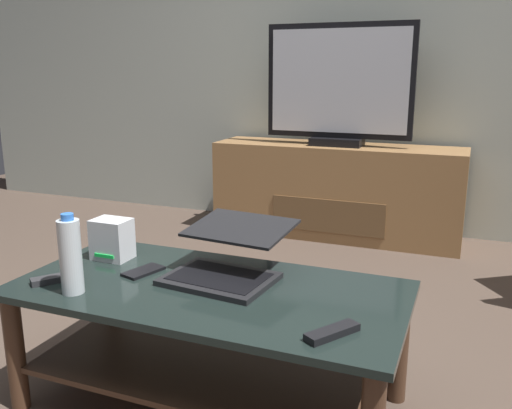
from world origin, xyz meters
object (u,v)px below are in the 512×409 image
water_bottle_near (71,256)px  soundbar_remote (57,278)px  coffee_table (209,324)px  router_box (112,239)px  laptop (228,258)px  cell_phone (143,271)px  media_cabinet (336,191)px  television (339,87)px  tv_remote (332,332)px

water_bottle_near → soundbar_remote: size_ratio=1.57×
water_bottle_near → coffee_table: bearing=28.2°
router_box → soundbar_remote: 0.26m
coffee_table → laptop: (0.02, 0.11, 0.19)m
laptop → cell_phone: 0.30m
laptop → router_box: size_ratio=2.92×
laptop → router_box: bearing=179.8°
coffee_table → cell_phone: cell_phone is taller
laptop → router_box: 0.46m
laptop → soundbar_remote: bearing=-153.3°
coffee_table → media_cabinet: bearing=92.3°
coffee_table → router_box: size_ratio=8.42×
media_cabinet → router_box: size_ratio=10.98×
water_bottle_near → router_box: bearing=104.1°
water_bottle_near → soundbar_remote: bearing=154.1°
laptop → soundbar_remote: size_ratio=2.68×
coffee_table → router_box: 0.50m
laptop → water_bottle_near: bearing=-141.7°
router_box → television: bearing=79.3°
laptop → cell_phone: (-0.28, -0.08, -0.06)m
media_cabinet → laptop: media_cabinet is taller
coffee_table → water_bottle_near: bearing=-151.8°
laptop → water_bottle_near: (-0.39, -0.30, 0.05)m
television → router_box: television is taller
media_cabinet → cell_phone: bearing=-95.0°
router_box → laptop: bearing=-0.2°
coffee_table → soundbar_remote: soundbar_remote is taller
media_cabinet → television: size_ratio=1.72×
television → tv_remote: size_ratio=5.85×
router_box → tv_remote: 0.93m
laptop → soundbar_remote: 0.56m
coffee_table → television: size_ratio=1.32×
soundbar_remote → coffee_table: bearing=54.0°
media_cabinet → soundbar_remote: (-0.39, -2.18, 0.12)m
television → tv_remote: 2.32m
tv_remote → water_bottle_near: bearing=-145.2°
coffee_table → router_box: (-0.44, 0.11, 0.20)m
router_box → soundbar_remote: router_box is taller
coffee_table → laptop: laptop is taller
media_cabinet → water_bottle_near: (-0.28, -2.23, 0.23)m
tv_remote → soundbar_remote: bearing=-148.8°
water_bottle_near → soundbar_remote: water_bottle_near is taller
water_bottle_near → soundbar_remote: (-0.11, 0.05, -0.11)m
coffee_table → media_cabinet: size_ratio=0.77×
media_cabinet → laptop: (0.10, -1.93, 0.18)m
router_box → soundbar_remote: bearing=-97.8°
laptop → cell_phone: bearing=-164.0°
laptop → media_cabinet: bearing=93.0°
coffee_table → water_bottle_near: (-0.37, -0.20, 0.25)m
router_box → soundbar_remote: (-0.03, -0.25, -0.06)m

